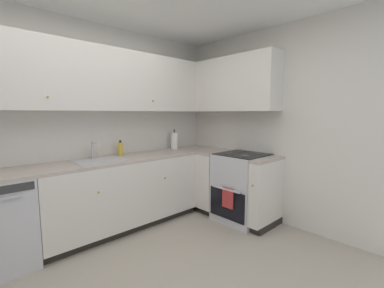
% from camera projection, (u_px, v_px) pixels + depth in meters
% --- Properties ---
extents(wall_back, '(4.15, 0.05, 2.55)m').
position_uv_depth(wall_back, '(74.00, 128.00, 3.07)').
color(wall_back, silver).
rests_on(wall_back, ground_plane).
extents(wall_right, '(0.05, 3.43, 2.55)m').
position_uv_depth(wall_right, '(289.00, 127.00, 3.24)').
color(wall_right, silver).
rests_on(wall_right, ground_plane).
extents(lower_cabinets_back, '(1.97, 0.62, 0.87)m').
position_uv_depth(lower_cabinets_back, '(123.00, 194.00, 3.23)').
color(lower_cabinets_back, silver).
rests_on(lower_cabinets_back, ground_plane).
extents(countertop_back, '(3.18, 0.60, 0.03)m').
position_uv_depth(countertop_back, '(122.00, 159.00, 3.18)').
color(countertop_back, '#B7A89E').
rests_on(countertop_back, lower_cabinets_back).
extents(lower_cabinets_right, '(0.62, 1.05, 0.87)m').
position_uv_depth(lower_cabinets_right, '(232.00, 186.00, 3.58)').
color(lower_cabinets_right, silver).
rests_on(lower_cabinets_right, ground_plane).
extents(countertop_right, '(0.60, 1.05, 0.03)m').
position_uv_depth(countertop_right, '(233.00, 155.00, 3.52)').
color(countertop_right, '#B7A89E').
rests_on(countertop_right, lower_cabinets_right).
extents(oven_range, '(0.68, 0.62, 1.05)m').
position_uv_depth(oven_range, '(242.00, 187.00, 3.47)').
color(oven_range, silver).
rests_on(oven_range, ground_plane).
extents(upper_cabinets_back, '(2.86, 0.34, 0.74)m').
position_uv_depth(upper_cabinets_back, '(101.00, 80.00, 3.05)').
color(upper_cabinets_back, silver).
extents(upper_cabinets_right, '(0.32, 1.58, 0.74)m').
position_uv_depth(upper_cabinets_right, '(227.00, 85.00, 3.68)').
color(upper_cabinets_right, silver).
extents(sink, '(0.57, 0.40, 0.10)m').
position_uv_depth(sink, '(101.00, 164.00, 2.97)').
color(sink, '#B7B7BC').
rests_on(sink, countertop_back).
extents(faucet, '(0.07, 0.16, 0.21)m').
position_uv_depth(faucet, '(93.00, 149.00, 3.10)').
color(faucet, silver).
rests_on(faucet, countertop_back).
extents(soap_bottle, '(0.06, 0.06, 0.20)m').
position_uv_depth(soap_bottle, '(120.00, 149.00, 3.35)').
color(soap_bottle, gold).
rests_on(soap_bottle, countertop_back).
extents(paper_towel_roll, '(0.11, 0.11, 0.32)m').
position_uv_depth(paper_towel_roll, '(174.00, 141.00, 3.94)').
color(paper_towel_roll, white).
rests_on(paper_towel_roll, countertop_back).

